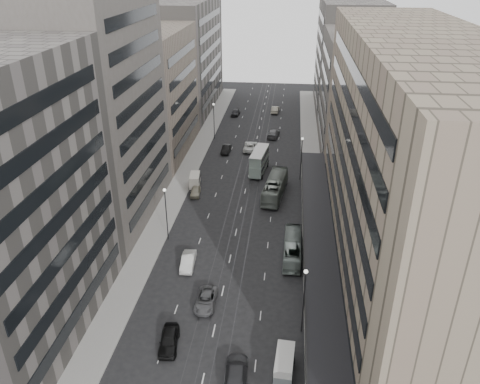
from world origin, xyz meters
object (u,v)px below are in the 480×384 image
at_px(sedan_1, 188,261).
at_px(double_decker, 259,161).
at_px(vw_microbus, 284,363).
at_px(sedan_0, 169,340).
at_px(bus_near, 292,248).
at_px(sedan_2, 206,300).
at_px(panel_van, 195,180).
at_px(bus_far, 275,187).

bearing_deg(sedan_1, double_decker, 73.75).
relative_size(vw_microbus, sedan_0, 0.91).
relative_size(bus_near, sedan_2, 1.96).
height_order(panel_van, sedan_1, panel_van).
bearing_deg(sedan_1, sedan_0, -89.53).
distance_m(bus_far, double_decker, 10.12).
xyz_separation_m(double_decker, sedan_1, (-7.21, -31.77, -1.64)).
height_order(double_decker, sedan_2, double_decker).
height_order(sedan_0, sedan_2, sedan_0).
xyz_separation_m(double_decker, sedan_0, (-6.21, -46.22, -1.61)).
distance_m(bus_far, sedan_1, 24.71).
distance_m(panel_van, sedan_1, 24.38).
relative_size(bus_far, panel_van, 2.97).
relative_size(bus_near, vw_microbus, 2.24).
bearing_deg(bus_near, vw_microbus, 89.14).
height_order(bus_near, bus_far, bus_far).
bearing_deg(panel_van, bus_far, -13.38).
height_order(bus_far, panel_van, bus_far).
height_order(bus_near, vw_microbus, bus_near).
bearing_deg(vw_microbus, sedan_0, 173.29).
relative_size(double_decker, vw_microbus, 1.93).
xyz_separation_m(panel_van, sedan_0, (4.84, -38.52, -0.53)).
bearing_deg(vw_microbus, bus_far, 97.69).
bearing_deg(sedan_1, bus_far, 60.99).
distance_m(bus_near, panel_van, 26.85).
distance_m(bus_near, vw_microbus, 20.63).
relative_size(double_decker, sedan_2, 1.69).
relative_size(double_decker, panel_van, 2.09).
distance_m(double_decker, sedan_0, 46.66).
xyz_separation_m(panel_van, sedan_1, (3.84, -24.07, -0.55)).
bearing_deg(panel_van, sedan_1, -87.27).
bearing_deg(bus_far, double_decker, -63.07).
bearing_deg(vw_microbus, double_decker, 100.97).
bearing_deg(sedan_2, sedan_0, -111.41).
bearing_deg(double_decker, sedan_1, -95.53).
bearing_deg(sedan_2, panel_van, 103.51).
bearing_deg(panel_van, sedan_2, -82.85).
xyz_separation_m(vw_microbus, sedan_0, (-12.27, 2.29, -0.46)).
bearing_deg(sedan_0, panel_van, 90.91).
xyz_separation_m(sedan_1, sedan_2, (3.73, -7.48, -0.10)).
relative_size(bus_near, double_decker, 1.16).
xyz_separation_m(bus_near, double_decker, (-6.65, 27.88, 1.07)).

